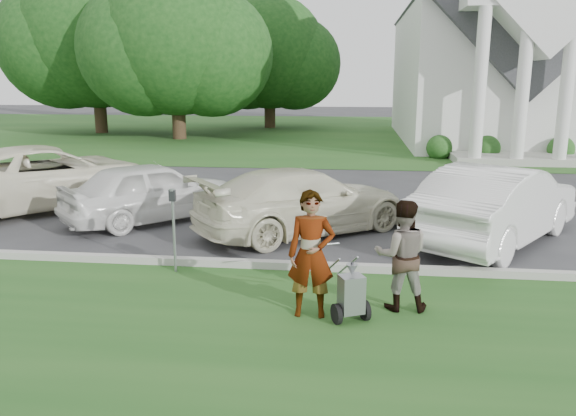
% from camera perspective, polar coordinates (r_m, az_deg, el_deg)
% --- Properties ---
extents(ground, '(120.00, 120.00, 0.00)m').
position_cam_1_polar(ground, '(9.78, -4.54, -7.15)').
color(ground, '#333335').
rests_on(ground, ground).
extents(grass_strip, '(80.00, 7.00, 0.01)m').
position_cam_1_polar(grass_strip, '(7.11, -9.37, -15.37)').
color(grass_strip, '#1E4C1A').
rests_on(grass_strip, ground).
extents(church_lawn, '(80.00, 30.00, 0.01)m').
position_cam_1_polar(church_lawn, '(36.20, 3.79, 7.70)').
color(church_lawn, '#1E4C1A').
rests_on(church_lawn, ground).
extents(curb, '(80.00, 0.18, 0.15)m').
position_cam_1_polar(curb, '(10.26, -3.95, -5.71)').
color(curb, '#9E9E93').
rests_on(curb, ground).
extents(church, '(9.19, 19.00, 24.10)m').
position_cam_1_polar(church, '(33.00, 20.10, 16.77)').
color(church, white).
rests_on(church, ground).
extents(tree_left, '(10.63, 8.40, 9.71)m').
position_cam_1_polar(tree_left, '(32.55, -11.37, 15.88)').
color(tree_left, '#332316').
rests_on(tree_left, ground).
extents(tree_far, '(11.64, 9.20, 10.73)m').
position_cam_1_polar(tree_far, '(37.56, -19.04, 15.92)').
color(tree_far, '#332316').
rests_on(tree_far, ground).
extents(tree_back, '(9.61, 7.60, 8.89)m').
position_cam_1_polar(tree_back, '(39.44, -1.91, 15.02)').
color(tree_back, '#332316').
rests_on(tree_back, ground).
extents(striping_cart, '(0.79, 1.07, 0.93)m').
position_cam_1_polar(striping_cart, '(8.01, 6.41, -8.79)').
color(striping_cart, black).
rests_on(striping_cart, ground).
extents(person_left, '(0.68, 0.46, 1.84)m').
position_cam_1_polar(person_left, '(7.98, 2.37, -4.83)').
color(person_left, '#999999').
rests_on(person_left, ground).
extents(person_right, '(0.82, 0.65, 1.65)m').
position_cam_1_polar(person_right, '(8.41, 11.48, -4.82)').
color(person_right, '#999999').
rests_on(person_right, ground).
extents(parking_meter_near, '(0.11, 0.10, 1.51)m').
position_cam_1_polar(parking_meter_near, '(9.98, -11.56, -1.25)').
color(parking_meter_near, gray).
rests_on(parking_meter_near, ground).
extents(car_a, '(6.06, 6.26, 1.66)m').
position_cam_1_polar(car_a, '(16.16, -23.16, 2.96)').
color(car_a, '#EAE4C7').
rests_on(car_a, ground).
extents(car_b, '(4.24, 4.25, 1.46)m').
position_cam_1_polar(car_b, '(13.82, -13.57, 1.68)').
color(car_b, white).
rests_on(car_b, ground).
extents(car_c, '(5.17, 4.62, 1.44)m').
position_cam_1_polar(car_c, '(12.41, 1.59, 0.72)').
color(car_c, beige).
rests_on(car_c, ground).
extents(car_d, '(4.30, 5.07, 1.64)m').
position_cam_1_polar(car_d, '(12.42, 20.47, 0.38)').
color(car_d, white).
rests_on(car_d, ground).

